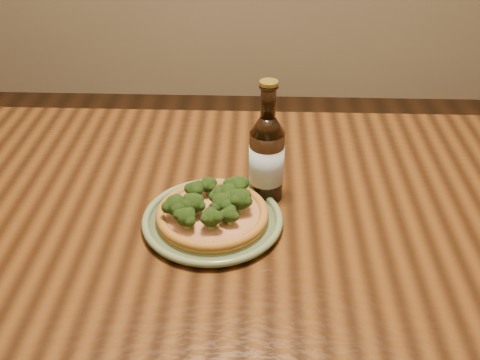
{
  "coord_description": "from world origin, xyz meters",
  "views": [
    {
      "loc": [
        0.08,
        -0.77,
        1.41
      ],
      "look_at": [
        0.05,
        0.12,
        0.82
      ],
      "focal_mm": 42.0,
      "sensor_mm": 36.0,
      "label": 1
    }
  ],
  "objects_px": {
    "table": "(217,251)",
    "beer_bottle": "(267,157)",
    "pizza": "(212,211)",
    "plate": "(213,220)"
  },
  "relations": [
    {
      "from": "pizza",
      "to": "plate",
      "type": "bearing_deg",
      "value": -133.01
    },
    {
      "from": "plate",
      "to": "table",
      "type": "bearing_deg",
      "value": 84.48
    },
    {
      "from": "table",
      "to": "plate",
      "type": "xyz_separation_m",
      "value": [
        -0.0,
        -0.03,
        0.1
      ]
    },
    {
      "from": "plate",
      "to": "beer_bottle",
      "type": "height_order",
      "value": "beer_bottle"
    },
    {
      "from": "table",
      "to": "plate",
      "type": "distance_m",
      "value": 0.11
    },
    {
      "from": "plate",
      "to": "pizza",
      "type": "bearing_deg",
      "value": 46.99
    },
    {
      "from": "pizza",
      "to": "beer_bottle",
      "type": "relative_size",
      "value": 0.84
    },
    {
      "from": "pizza",
      "to": "beer_bottle",
      "type": "height_order",
      "value": "beer_bottle"
    },
    {
      "from": "table",
      "to": "beer_bottle",
      "type": "bearing_deg",
      "value": 34.57
    },
    {
      "from": "beer_bottle",
      "to": "pizza",
      "type": "bearing_deg",
      "value": -141.11
    }
  ]
}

